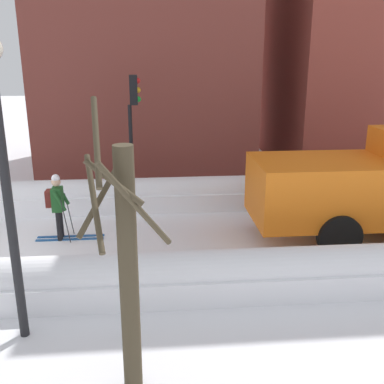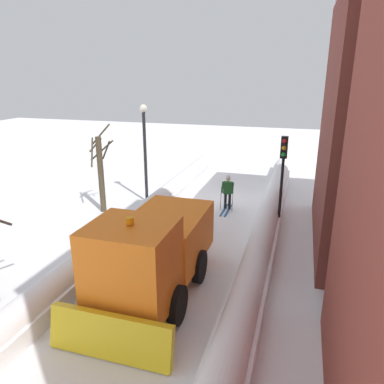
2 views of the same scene
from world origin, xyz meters
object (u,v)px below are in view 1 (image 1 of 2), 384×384
object	(u,v)px
traffic_light_pole	(133,116)
street_lamp	(3,159)
plow_truck	(367,186)
bare_tree_near	(126,265)
skier	(58,204)

from	to	relation	value
traffic_light_pole	street_lamp	world-z (taller)	street_lamp
plow_truck	bare_tree_near	bearing A→B (deg)	-48.91
plow_truck	traffic_light_pole	xyz separation A→B (m)	(-3.33, -6.17, 1.45)
street_lamp	bare_tree_near	xyz separation A→B (m)	(1.50, 1.97, -1.21)
traffic_light_pole	bare_tree_near	size ratio (longest dim) A/B	0.96
skier	bare_tree_near	size ratio (longest dim) A/B	0.42
traffic_light_pole	bare_tree_near	xyz separation A→B (m)	(8.58, 0.14, -0.87)
plow_truck	bare_tree_near	world-z (taller)	bare_tree_near
skier	street_lamp	xyz separation A→B (m)	(4.40, 0.15, 2.26)
traffic_light_pole	street_lamp	bearing A→B (deg)	-14.48
street_lamp	bare_tree_near	distance (m)	2.76
street_lamp	bare_tree_near	bearing A→B (deg)	52.70
street_lamp	bare_tree_near	size ratio (longest dim) A/B	1.18
traffic_light_pole	street_lamp	xyz separation A→B (m)	(7.08, -1.83, 0.34)
skier	street_lamp	bearing A→B (deg)	1.98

